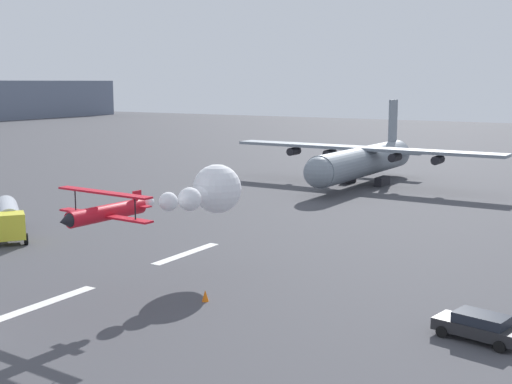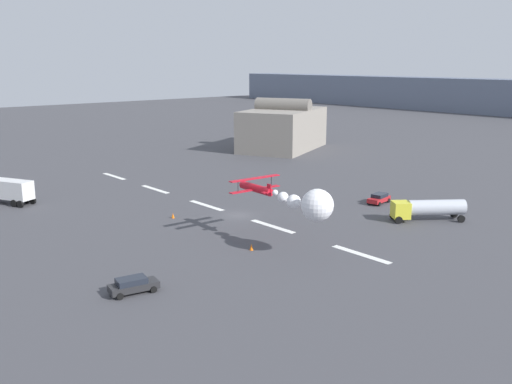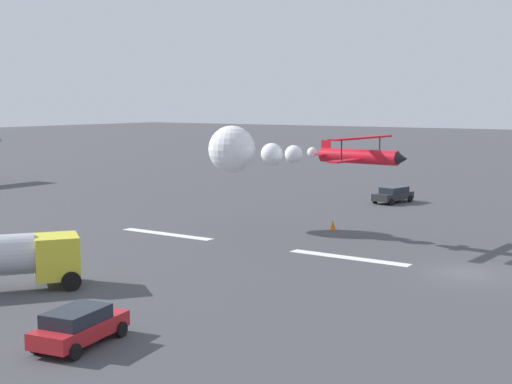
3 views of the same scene
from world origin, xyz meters
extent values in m
cube|color=white|center=(7.36, 0.00, 0.01)|extent=(8.00, 0.90, 0.01)
cube|color=white|center=(22.08, 0.00, 0.01)|extent=(8.00, 0.90, 0.01)
cylinder|color=gray|center=(64.14, 2.18, 3.18)|extent=(25.76, 4.32, 3.97)
sphere|color=gray|center=(51.28, 2.36, 3.18)|extent=(3.77, 3.77, 3.77)
cube|color=gray|center=(64.14, 2.18, 4.97)|extent=(3.71, 37.38, 0.40)
cylinder|color=black|center=(63.88, 12.45, 4.07)|extent=(2.41, 1.13, 1.10)
cylinder|color=black|center=(63.80, 6.85, 4.07)|extent=(2.41, 1.13, 1.10)
cylinder|color=black|center=(63.67, -2.48, 4.07)|extent=(2.41, 1.13, 1.10)
cylinder|color=black|center=(63.59, -8.08, 4.07)|extent=(2.41, 1.13, 1.10)
cube|color=gray|center=(74.93, 2.03, 8.17)|extent=(2.80, 0.34, 6.00)
cube|color=gray|center=(74.93, 2.03, 3.48)|extent=(2.12, 9.03, 0.24)
cube|color=black|center=(65.10, -0.32, 0.60)|extent=(3.21, 1.04, 1.20)
cube|color=black|center=(65.17, 4.65, 0.60)|extent=(3.21, 1.04, 1.20)
cylinder|color=red|center=(8.80, -4.14, 5.98)|extent=(5.74, 1.33, 0.97)
cube|color=red|center=(8.60, -4.12, 5.83)|extent=(1.20, 7.36, 0.12)
cube|color=red|center=(8.60, -4.12, 7.22)|extent=(1.20, 7.36, 0.12)
cylinder|color=black|center=(8.43, -6.68, 6.52)|extent=(0.08, 0.08, 1.39)
cylinder|color=black|center=(8.76, -1.56, 6.52)|extent=(0.08, 0.08, 1.39)
cube|color=red|center=(11.35, -4.30, 6.43)|extent=(0.70, 0.14, 1.10)
cube|color=red|center=(11.35, -4.30, 6.03)|extent=(0.73, 2.03, 0.08)
cone|color=black|center=(5.61, -3.93, 5.98)|extent=(0.75, 0.87, 0.82)
sphere|color=white|center=(12.44, -4.32, 6.11)|extent=(0.70, 0.70, 0.70)
sphere|color=white|center=(14.10, -4.61, 5.89)|extent=(1.28, 1.28, 1.28)
sphere|color=white|center=(16.11, -4.87, 5.78)|extent=(1.64, 1.64, 1.64)
sphere|color=white|center=(18.73, -4.57, 5.76)|extent=(2.10, 2.10, 2.10)
sphere|color=white|center=(19.41, -4.51, 6.01)|extent=(2.47, 2.47, 2.47)
sphere|color=white|center=(19.61, -4.75, 6.03)|extent=(3.57, 3.57, 3.57)
cube|color=yellow|center=(16.89, 14.79, 1.60)|extent=(3.24, 3.20, 2.20)
cylinder|color=#B7BCC6|center=(19.87, 18.75, 1.85)|extent=(6.31, 7.42, 2.10)
cylinder|color=black|center=(17.49, 13.59, 0.50)|extent=(0.86, 0.99, 1.00)
cylinder|color=black|center=(22.67, 20.47, 0.50)|extent=(0.86, 0.99, 1.00)
cube|color=#262628|center=(15.04, -24.74, 0.65)|extent=(2.62, 4.83, 0.65)
cube|color=#1E232D|center=(15.00, -24.94, 1.25)|extent=(2.14, 3.01, 0.55)
cylinder|color=black|center=(14.45, -23.00, 0.32)|extent=(0.33, 0.67, 0.64)
cylinder|color=black|center=(13.86, -26.15, 0.32)|extent=(0.33, 0.67, 0.64)
cylinder|color=black|center=(16.22, -23.33, 0.32)|extent=(0.33, 0.67, 0.64)
cone|color=orange|center=(12.88, -8.39, 0.38)|extent=(0.44, 0.44, 0.75)
camera|label=1|loc=(-21.23, -32.76, 13.75)|focal=48.18mm
camera|label=2|loc=(60.22, -48.82, 21.23)|focal=39.94mm
camera|label=3|loc=(-12.53, 40.20, 9.60)|focal=51.44mm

